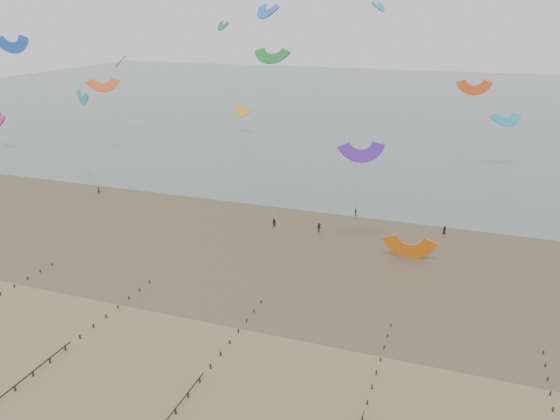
{
  "coord_description": "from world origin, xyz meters",
  "views": [
    {
      "loc": [
        28.93,
        -50.32,
        38.23
      ],
      "look_at": [
        1.11,
        28.0,
        8.0
      ],
      "focal_mm": 35.0,
      "sensor_mm": 36.0,
      "label": 1
    }
  ],
  "objects": [
    {
      "name": "ground",
      "position": [
        0.0,
        0.0,
        0.0
      ],
      "size": [
        500.0,
        500.0,
        0.0
      ],
      "primitive_type": "plane",
      "color": "brown",
      "rests_on": "ground"
    },
    {
      "name": "kitesurfer_lead",
      "position": [
        -47.83,
        45.05,
        0.81
      ],
      "size": [
        0.7,
        0.61,
        1.62
      ],
      "primitive_type": "imported",
      "rotation": [
        0.0,
        0.0,
        2.67
      ],
      "color": "black",
      "rests_on": "ground"
    },
    {
      "name": "sea_and_shore",
      "position": [
        -4.08,
        34.4,
        0.01
      ],
      "size": [
        500.0,
        665.0,
        0.03
      ],
      "color": "#475654",
      "rests_on": "ground"
    },
    {
      "name": "kitesurfers",
      "position": [
        31.1,
        46.23,
        0.86
      ],
      "size": [
        85.32,
        17.72,
        1.86
      ],
      "color": "black",
      "rests_on": "ground"
    },
    {
      "name": "grounded_kite",
      "position": [
        21.47,
        34.33,
        0.0
      ],
      "size": [
        7.57,
        6.01,
        4.05
      ],
      "primitive_type": null,
      "rotation": [
        1.54,
        0.0,
        0.04
      ],
      "color": "#D5610D",
      "rests_on": "ground"
    },
    {
      "name": "kites_airborne",
      "position": [
        -8.04,
        87.68,
        19.08
      ],
      "size": [
        233.26,
        99.01,
        38.19
      ],
      "color": "#F9A807",
      "rests_on": "ground"
    }
  ]
}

